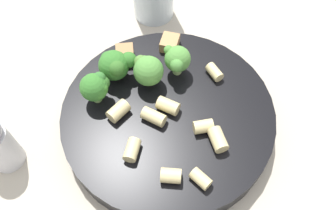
{
  "coord_description": "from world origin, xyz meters",
  "views": [
    {
      "loc": [
        -0.16,
        0.14,
        0.37
      ],
      "look_at": [
        0.0,
        0.0,
        0.04
      ],
      "focal_mm": 35.0,
      "sensor_mm": 36.0,
      "label": 1
    }
  ],
  "objects": [
    {
      "name": "chicken_chunk_1",
      "position": [
        0.1,
        -0.01,
        0.04
      ],
      "size": [
        0.03,
        0.03,
        0.02
      ],
      "primitive_type": "cube",
      "rotation": [
        0.0,
        0.0,
        2.53
      ],
      "color": "#A87A4C",
      "rests_on": "pasta_bowl"
    },
    {
      "name": "broccoli_floret_1",
      "position": [
        0.05,
        -0.01,
        0.06
      ],
      "size": [
        0.04,
        0.04,
        0.04
      ],
      "color": "#9EC175",
      "rests_on": "pasta_bowl"
    },
    {
      "name": "rigatoni_8",
      "position": [
        -0.07,
        0.06,
        0.04
      ],
      "size": [
        0.03,
        0.03,
        0.02
      ],
      "primitive_type": "cylinder",
      "rotation": [
        1.57,
        0.0,
        2.34
      ],
      "color": "beige",
      "rests_on": "pasta_bowl"
    },
    {
      "name": "broccoli_floret_2",
      "position": [
        0.08,
        0.02,
        0.06
      ],
      "size": [
        0.04,
        0.04,
        0.04
      ],
      "color": "#9EC175",
      "rests_on": "pasta_bowl"
    },
    {
      "name": "rigatoni_4",
      "position": [
        -0.05,
        -0.01,
        0.04
      ],
      "size": [
        0.02,
        0.03,
        0.02
      ],
      "primitive_type": "cylinder",
      "rotation": [
        1.57,
        0.0,
        2.61
      ],
      "color": "beige",
      "rests_on": "pasta_bowl"
    },
    {
      "name": "rigatoni_2",
      "position": [
        -0.09,
        0.03,
        0.04
      ],
      "size": [
        0.02,
        0.02,
        0.01
      ],
      "primitive_type": "cylinder",
      "rotation": [
        1.57,
        0.0,
        1.65
      ],
      "color": "beige",
      "rests_on": "pasta_bowl"
    },
    {
      "name": "rigatoni_0",
      "position": [
        0.03,
        0.05,
        0.04
      ],
      "size": [
        0.02,
        0.03,
        0.02
      ],
      "primitive_type": "cylinder",
      "rotation": [
        1.57,
        0.0,
        0.13
      ],
      "color": "beige",
      "rests_on": "pasta_bowl"
    },
    {
      "name": "rigatoni_7",
      "position": [
        -0.0,
        0.02,
        0.04
      ],
      "size": [
        0.03,
        0.02,
        0.02
      ],
      "primitive_type": "cylinder",
      "rotation": [
        1.57,
        0.0,
        1.92
      ],
      "color": "beige",
      "rests_on": "pasta_bowl"
    },
    {
      "name": "chicken_chunk_0",
      "position": [
        0.08,
        -0.07,
        0.04
      ],
      "size": [
        0.03,
        0.04,
        0.01
      ],
      "primitive_type": "cube",
      "rotation": [
        0.0,
        0.0,
        2.17
      ],
      "color": "tan",
      "rests_on": "pasta_bowl"
    },
    {
      "name": "broccoli_floret_3",
      "position": [
        0.04,
        -0.05,
        0.06
      ],
      "size": [
        0.04,
        0.04,
        0.04
      ],
      "color": "#9EC175",
      "rests_on": "pasta_bowl"
    },
    {
      "name": "broccoli_floret_0",
      "position": [
        0.07,
        0.05,
        0.06
      ],
      "size": [
        0.03,
        0.04,
        0.04
      ],
      "color": "#84AD60",
      "rests_on": "pasta_bowl"
    },
    {
      "name": "pasta_bowl",
      "position": [
        0.0,
        0.0,
        0.02
      ],
      "size": [
        0.26,
        0.26,
        0.03
      ],
      "color": "black",
      "rests_on": "ground_plane"
    },
    {
      "name": "rigatoni_6",
      "position": [
        0.0,
        -0.08,
        0.04
      ],
      "size": [
        0.03,
        0.02,
        0.01
      ],
      "primitive_type": "cylinder",
      "rotation": [
        1.57,
        0.0,
        1.36
      ],
      "color": "beige",
      "rests_on": "pasta_bowl"
    },
    {
      "name": "rigatoni_3",
      "position": [
        -0.07,
        -0.01,
        0.04
      ],
      "size": [
        0.03,
        0.03,
        0.02
      ],
      "primitive_type": "cylinder",
      "rotation": [
        1.57,
        0.0,
        1.14
      ],
      "color": "beige",
      "rests_on": "pasta_bowl"
    },
    {
      "name": "rigatoni_5",
      "position": [
        0.0,
        -0.0,
        0.04
      ],
      "size": [
        0.03,
        0.02,
        0.02
      ],
      "primitive_type": "cylinder",
      "rotation": [
        1.57,
        0.0,
        1.95
      ],
      "color": "beige",
      "rests_on": "pasta_bowl"
    },
    {
      "name": "ground_plane",
      "position": [
        0.0,
        0.0,
        0.0
      ],
      "size": [
        2.0,
        2.0,
        0.0
      ],
      "primitive_type": "plane",
      "color": "#BCB29E"
    },
    {
      "name": "rigatoni_1",
      "position": [
        -0.02,
        0.07,
        0.04
      ],
      "size": [
        0.03,
        0.03,
        0.02
      ],
      "primitive_type": "cylinder",
      "rotation": [
        1.57,
        0.0,
        0.63
      ],
      "color": "beige",
      "rests_on": "pasta_bowl"
    }
  ]
}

